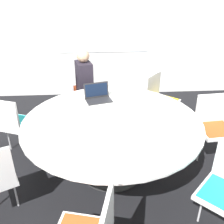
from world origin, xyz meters
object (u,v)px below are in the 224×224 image
at_px(chair_6, 159,97).
at_px(chair_1, 12,121).
at_px(laptop, 98,96).
at_px(chair_0, 78,87).
at_px(chair_5, 214,123).
at_px(person_0, 85,81).

bearing_deg(chair_6, chair_1, -32.19).
bearing_deg(chair_1, chair_6, 37.96).
bearing_deg(laptop, chair_6, 11.57).
bearing_deg(chair_1, chair_0, 76.45).
distance_m(chair_0, chair_5, 2.28).
bearing_deg(person_0, chair_5, 40.23).
xyz_separation_m(chair_5, chair_6, (-0.51, 0.87, 0.00)).
height_order(chair_0, laptop, laptop).
xyz_separation_m(chair_0, chair_6, (1.31, -0.51, 0.00)).
bearing_deg(laptop, chair_0, 93.69).
bearing_deg(chair_5, laptop, -19.81).
distance_m(chair_0, chair_6, 1.41).
relative_size(chair_0, chair_1, 1.00).
bearing_deg(chair_1, chair_5, 15.96).
distance_m(chair_0, person_0, 0.32).
xyz_separation_m(person_0, laptop, (0.19, -0.78, 0.06)).
distance_m(chair_5, person_0, 2.05).
bearing_deg(chair_1, laptop, 28.98).
height_order(chair_1, person_0, person_0).
relative_size(chair_1, person_0, 0.72).
distance_m(chair_1, chair_6, 2.20).
bearing_deg(person_0, chair_1, -59.54).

